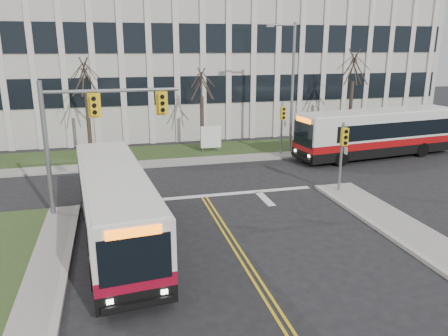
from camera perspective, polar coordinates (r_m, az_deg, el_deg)
ground at (r=15.76m, az=3.51°, el=-13.31°), size 120.00×120.00×0.00m
sidewalk_cross at (r=30.74m, az=3.78°, el=1.40°), size 44.00×1.60×0.14m
building_lawn at (r=33.34m, az=2.30°, el=2.54°), size 44.00×5.00×0.12m
office_building at (r=44.13m, az=-2.18°, el=13.55°), size 40.00×16.00×12.00m
mast_arm_signal at (r=20.59m, az=-17.83°, el=5.50°), size 6.11×0.38×6.20m
signal_pole_near at (r=23.64m, az=15.25°, el=2.59°), size 0.34×0.39×3.80m
signal_pole_far at (r=31.16m, az=7.62°, el=6.07°), size 0.34×0.39×3.80m
streetlight at (r=31.89m, az=8.67°, el=11.12°), size 2.15×0.25×9.20m
directory_sign at (r=32.01m, az=-1.73°, el=4.03°), size 1.50×0.12×2.00m
tree_left at (r=31.22m, az=-17.72°, el=11.07°), size 1.80×1.80×7.70m
tree_mid at (r=32.05m, az=-2.95°, el=10.74°), size 1.80×1.80×6.82m
tree_right at (r=36.13m, az=16.55°, el=12.32°), size 1.80×1.80×8.25m
bus_main at (r=17.86m, az=-14.05°, el=-5.03°), size 3.38×11.13×2.92m
bus_cross at (r=32.66m, az=19.42°, el=4.18°), size 12.37×4.09×3.24m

